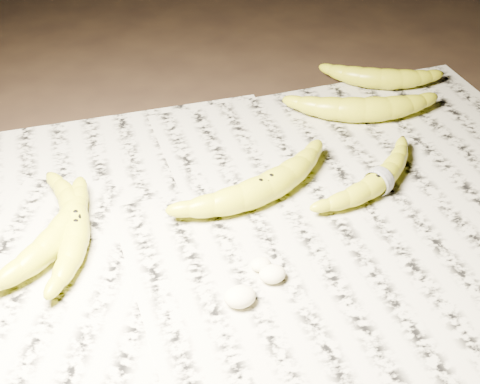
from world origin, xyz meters
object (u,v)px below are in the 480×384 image
object	(u,v)px
banana_left_b	(57,234)
banana_center	(265,186)
banana_taped	(379,179)
banana_upper_b	(381,77)
banana_left_a	(75,224)
banana_upper_a	(364,108)

from	to	relation	value
banana_left_b	banana_center	distance (m)	0.27
banana_taped	banana_upper_b	size ratio (longest dim) A/B	1.10
banana_left_a	banana_left_b	distance (m)	0.03
banana_left_b	banana_taped	bearing A→B (deg)	-54.92
banana_left_a	banana_upper_a	size ratio (longest dim) A/B	0.96
banana_center	banana_upper_a	xyz separation A→B (m)	(0.21, 0.15, -0.00)
banana_left_b	banana_taped	world-z (taller)	banana_left_b
banana_left_a	banana_upper_b	xyz separation A→B (m)	(0.53, 0.24, 0.00)
banana_upper_b	banana_left_b	bearing A→B (deg)	-131.70
banana_left_b	banana_upper_b	size ratio (longest dim) A/B	1.08
banana_upper_a	banana_upper_b	xyz separation A→B (m)	(0.07, 0.09, -0.00)
banana_taped	banana_left_a	bearing A→B (deg)	146.58
banana_left_b	banana_upper_a	world-z (taller)	banana_upper_a
banana_left_a	banana_left_b	bearing A→B (deg)	124.68
banana_left_b	banana_center	size ratio (longest dim) A/B	0.85
banana_center	banana_upper_b	world-z (taller)	banana_center
banana_left_b	banana_center	bearing A→B (deg)	-50.51
banana_taped	banana_upper_b	bearing A→B (deg)	33.25
banana_left_a	banana_upper_a	xyz separation A→B (m)	(0.46, 0.15, 0.00)
banana_left_a	banana_taped	world-z (taller)	banana_left_a
banana_taped	banana_upper_a	world-z (taller)	banana_upper_a
banana_left_a	banana_upper_b	distance (m)	0.58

